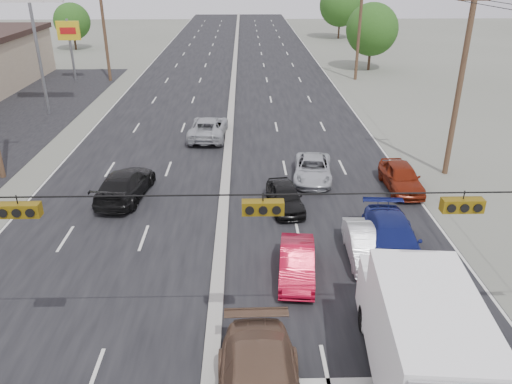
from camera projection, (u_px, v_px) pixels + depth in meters
ground at (211, 374)px, 14.63m from camera, size 200.00×200.00×0.00m
road_surface at (232, 106)px, 41.85m from camera, size 20.00×160.00×0.02m
center_median at (232, 105)px, 41.81m from camera, size 0.50×160.00×0.20m
parking_lot at (1, 125)px, 36.94m from camera, size 10.00×42.00×0.02m
utility_pole_left_c at (104, 28)px, 48.50m from camera, size 1.60×0.30×10.00m
utility_pole_right_b at (460, 84)px, 26.37m from camera, size 1.60×0.30×10.00m
utility_pole_right_c at (359, 28)px, 49.05m from camera, size 1.60×0.30×10.00m
traffic_signals at (259, 206)px, 12.36m from camera, size 25.00×0.30×0.54m
pole_sign_far at (69, 36)px, 48.72m from camera, size 2.20×0.25×6.00m
tree_left_far at (72, 21)px, 67.03m from camera, size 4.80×4.80×6.12m
tree_right_mid at (372, 29)px, 53.97m from camera, size 5.60×5.60×7.14m
tree_right_far at (340, 5)px, 76.42m from camera, size 6.40×6.40×8.16m
box_truck at (419, 338)px, 13.44m from camera, size 2.97×6.99×3.45m
red_sedan at (297, 263)px, 18.88m from camera, size 1.66×3.83×1.22m
queue_car_a at (285, 197)px, 24.19m from camera, size 1.94×3.83×1.25m
queue_car_b at (365, 245)px, 20.08m from camera, size 1.44×3.82×1.25m
queue_car_c at (313, 169)px, 27.43m from camera, size 2.55×4.59×1.22m
queue_car_d at (392, 240)px, 20.19m from camera, size 2.48×5.29×1.49m
queue_car_e at (401, 177)px, 26.19m from camera, size 1.68×4.14×1.41m
oncoming_near at (125, 185)px, 25.26m from camera, size 2.60×5.19×1.45m
oncoming_far at (208, 128)px, 33.95m from camera, size 2.67×5.28×1.43m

